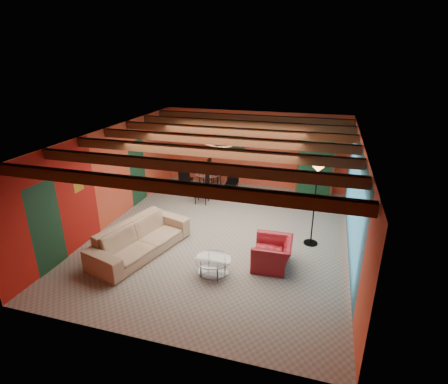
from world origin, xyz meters
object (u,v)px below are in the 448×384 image
(floor_lamp, at_px, (314,205))
(potted_plant, at_px, (319,131))
(armoire, at_px, (316,167))
(vase, at_px, (208,162))
(coffee_table, at_px, (213,267))
(dining_table, at_px, (209,179))
(sofa, at_px, (140,239))
(armchair, at_px, (272,253))

(floor_lamp, relative_size, potted_plant, 4.41)
(armoire, relative_size, potted_plant, 3.97)
(floor_lamp, bearing_deg, vase, 145.02)
(coffee_table, xyz_separation_m, dining_table, (-1.62, 4.54, 0.33))
(armoire, bearing_deg, sofa, -147.98)
(sofa, distance_m, coffee_table, 2.02)
(armoire, xyz_separation_m, vase, (-3.48, -1.01, 0.17))
(potted_plant, distance_m, vase, 3.77)
(coffee_table, relative_size, vase, 4.62)
(sofa, xyz_separation_m, vase, (0.35, 4.14, 0.77))
(floor_lamp, bearing_deg, coffee_table, -134.65)
(sofa, relative_size, coffee_table, 3.32)
(coffee_table, height_order, dining_table, dining_table)
(sofa, height_order, armchair, sofa)
(armchair, relative_size, floor_lamp, 0.46)
(coffee_table, xyz_separation_m, potted_plant, (1.85, 5.55, 1.99))
(armoire, distance_m, floor_lamp, 3.54)
(potted_plant, xyz_separation_m, vase, (-3.48, -1.01, -1.05))
(sofa, bearing_deg, dining_table, 10.71)
(armchair, height_order, potted_plant, potted_plant)
(vase, bearing_deg, sofa, -94.85)
(coffee_table, distance_m, floor_lamp, 2.96)
(armchair, xyz_separation_m, vase, (-2.81, 3.81, 0.83))
(coffee_table, bearing_deg, floor_lamp, 45.35)
(coffee_table, height_order, potted_plant, potted_plant)
(coffee_table, height_order, vase, vase)
(armchair, height_order, vase, vase)
(armchair, relative_size, potted_plant, 2.01)
(dining_table, xyz_separation_m, potted_plant, (3.48, 1.01, 1.67))
(sofa, relative_size, potted_plant, 5.35)
(sofa, bearing_deg, potted_plant, -21.04)
(dining_table, bearing_deg, sofa, -94.85)
(sofa, bearing_deg, armoire, -21.04)
(dining_table, xyz_separation_m, floor_lamp, (3.61, -2.53, 0.55))
(sofa, relative_size, vase, 15.31)
(sofa, xyz_separation_m, dining_table, (0.35, 4.14, 0.15))
(sofa, xyz_separation_m, coffee_table, (1.98, -0.39, -0.18))
(sofa, height_order, dining_table, dining_table)
(sofa, bearing_deg, coffee_table, -85.72)
(armchair, bearing_deg, potted_plant, 169.60)
(sofa, height_order, potted_plant, potted_plant)
(vase, bearing_deg, armchair, -53.56)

